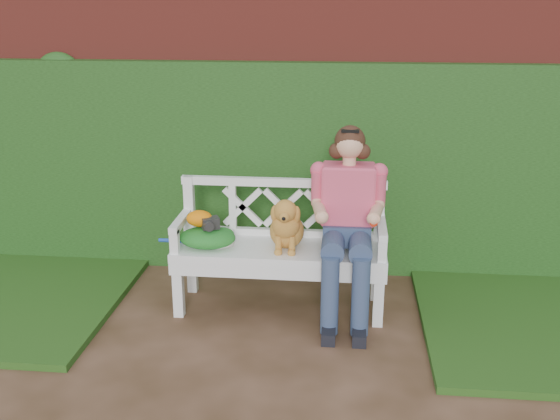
# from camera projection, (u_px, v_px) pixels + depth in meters

# --- Properties ---
(ground) EXTENTS (60.00, 60.00, 0.00)m
(ground) POSITION_uv_depth(u_px,v_px,m) (249.00, 374.00, 3.95)
(ground) COLOR #392614
(brick_wall) EXTENTS (10.00, 0.30, 2.20)m
(brick_wall) POSITION_uv_depth(u_px,v_px,m) (281.00, 133.00, 5.41)
(brick_wall) COLOR maroon
(brick_wall) RESTS_ON ground
(ivy_hedge) EXTENTS (10.00, 0.18, 1.70)m
(ivy_hedge) POSITION_uv_depth(u_px,v_px,m) (278.00, 169.00, 5.28)
(ivy_hedge) COLOR #285E1F
(ivy_hedge) RESTS_ON ground
(garden_bench) EXTENTS (1.60, 0.65, 0.48)m
(garden_bench) POSITION_uv_depth(u_px,v_px,m) (280.00, 277.00, 4.74)
(garden_bench) COLOR white
(garden_bench) RESTS_ON ground
(seated_woman) EXTENTS (0.62, 0.78, 1.30)m
(seated_woman) POSITION_uv_depth(u_px,v_px,m) (347.00, 227.00, 4.55)
(seated_woman) COLOR #FF424A
(seated_woman) RESTS_ON ground
(dog) EXTENTS (0.27, 0.36, 0.39)m
(dog) POSITION_uv_depth(u_px,v_px,m) (287.00, 222.00, 4.56)
(dog) COLOR olive
(dog) RESTS_ON garden_bench
(tennis_racket) EXTENTS (0.62, 0.37, 0.03)m
(tennis_racket) POSITION_uv_depth(u_px,v_px,m) (210.00, 242.00, 4.70)
(tennis_racket) COLOR silver
(tennis_racket) RESTS_ON garden_bench
(green_bag) EXTENTS (0.46, 0.39, 0.14)m
(green_bag) POSITION_uv_depth(u_px,v_px,m) (207.00, 237.00, 4.64)
(green_bag) COLOR green
(green_bag) RESTS_ON garden_bench
(camera_item) EXTENTS (0.15, 0.13, 0.08)m
(camera_item) POSITION_uv_depth(u_px,v_px,m) (210.00, 223.00, 4.60)
(camera_item) COLOR #252525
(camera_item) RESTS_ON green_bag
(baseball_glove) EXTENTS (0.22, 0.19, 0.12)m
(baseball_glove) POSITION_uv_depth(u_px,v_px,m) (199.00, 219.00, 4.63)
(baseball_glove) COLOR orange
(baseball_glove) RESTS_ON green_bag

